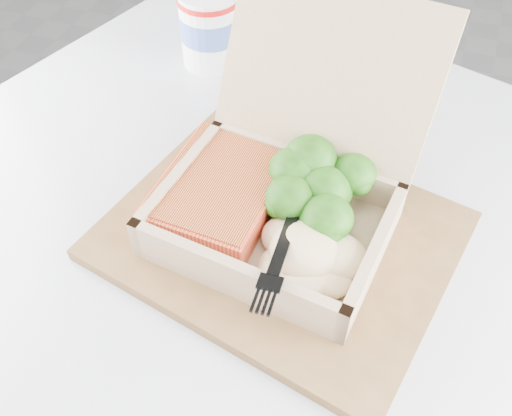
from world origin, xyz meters
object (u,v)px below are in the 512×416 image
(serving_tray, at_px, (280,236))
(takeout_container, at_px, (291,174))
(cafe_table, at_px, (250,361))
(paper_cup, at_px, (210,26))

(serving_tray, distance_m, takeout_container, 0.06)
(cafe_table, bearing_deg, paper_cup, 118.45)
(cafe_table, distance_m, serving_tray, 0.20)
(paper_cup, bearing_deg, takeout_container, -51.68)
(serving_tray, xyz_separation_m, takeout_container, (-0.00, 0.03, 0.05))
(serving_tray, bearing_deg, cafe_table, -115.31)
(cafe_table, relative_size, paper_cup, 10.84)
(takeout_container, bearing_deg, cafe_table, -96.05)
(takeout_container, height_order, paper_cup, takeout_container)
(takeout_container, distance_m, paper_cup, 0.28)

